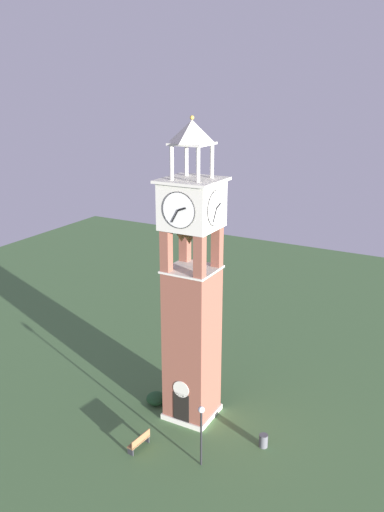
{
  "coord_description": "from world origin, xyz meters",
  "views": [
    {
      "loc": [
        14.33,
        -25.98,
        20.31
      ],
      "look_at": [
        0.0,
        0.0,
        10.73
      ],
      "focal_mm": 37.41,
      "sensor_mm": 36.0,
      "label": 1
    }
  ],
  "objects_px": {
    "trash_bin": "(263,441)",
    "clock_tower": "(192,301)",
    "park_bench": "(139,441)",
    "lamp_post": "(201,425)"
  },
  "relations": [
    {
      "from": "clock_tower",
      "to": "park_bench",
      "type": "relative_size",
      "value": 11.44
    },
    {
      "from": "clock_tower",
      "to": "park_bench",
      "type": "distance_m",
      "value": 8.7
    },
    {
      "from": "clock_tower",
      "to": "park_bench",
      "type": "bearing_deg",
      "value": -102.7
    },
    {
      "from": "park_bench",
      "to": "lamp_post",
      "type": "distance_m",
      "value": 4.39
    },
    {
      "from": "clock_tower",
      "to": "trash_bin",
      "type": "relative_size",
      "value": 23.4
    },
    {
      "from": "clock_tower",
      "to": "lamp_post",
      "type": "height_order",
      "value": "clock_tower"
    },
    {
      "from": "park_bench",
      "to": "lamp_post",
      "type": "xyz_separation_m",
      "value": [
        3.8,
        0.51,
        2.13
      ]
    },
    {
      "from": "lamp_post",
      "to": "trash_bin",
      "type": "height_order",
      "value": "lamp_post"
    },
    {
      "from": "trash_bin",
      "to": "clock_tower",
      "type": "bearing_deg",
      "value": 170.8
    },
    {
      "from": "park_bench",
      "to": "lamp_post",
      "type": "relative_size",
      "value": 0.44
    }
  ]
}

